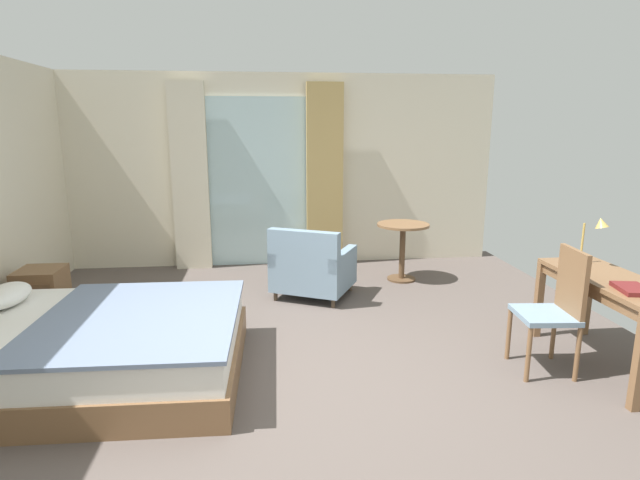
{
  "coord_description": "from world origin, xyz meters",
  "views": [
    {
      "loc": [
        -0.28,
        -3.37,
        1.87
      ],
      "look_at": [
        0.19,
        0.71,
        0.94
      ],
      "focal_mm": 28.69,
      "sensor_mm": 36.0,
      "label": 1
    }
  ],
  "objects_px": {
    "nightstand": "(42,294)",
    "round_cafe_table": "(403,239)",
    "bed": "(81,346)",
    "writing_desk": "(614,291)",
    "closed_book": "(633,289)",
    "desk_lamp": "(594,235)",
    "armchair_by_window": "(312,269)",
    "desk_chair": "(556,304)"
  },
  "relations": [
    {
      "from": "bed",
      "to": "desk_lamp",
      "type": "bearing_deg",
      "value": 1.79
    },
    {
      "from": "bed",
      "to": "closed_book",
      "type": "relative_size",
      "value": 8.09
    },
    {
      "from": "bed",
      "to": "armchair_by_window",
      "type": "xyz_separation_m",
      "value": [
        1.9,
        1.68,
        0.06
      ]
    },
    {
      "from": "writing_desk",
      "to": "armchair_by_window",
      "type": "relative_size",
      "value": 1.28
    },
    {
      "from": "closed_book",
      "to": "round_cafe_table",
      "type": "bearing_deg",
      "value": 119.44
    },
    {
      "from": "desk_chair",
      "to": "round_cafe_table",
      "type": "distance_m",
      "value": 2.51
    },
    {
      "from": "desk_chair",
      "to": "desk_lamp",
      "type": "xyz_separation_m",
      "value": [
        0.52,
        0.39,
        0.44
      ]
    },
    {
      "from": "nightstand",
      "to": "desk_chair",
      "type": "xyz_separation_m",
      "value": [
        4.37,
        -1.6,
        0.28
      ]
    },
    {
      "from": "desk_lamp",
      "to": "closed_book",
      "type": "xyz_separation_m",
      "value": [
        -0.14,
        -0.68,
        -0.24
      ]
    },
    {
      "from": "nightstand",
      "to": "closed_book",
      "type": "bearing_deg",
      "value": -21.64
    },
    {
      "from": "closed_book",
      "to": "writing_desk",
      "type": "bearing_deg",
      "value": 85.58
    },
    {
      "from": "desk_chair",
      "to": "nightstand",
      "type": "bearing_deg",
      "value": 159.94
    },
    {
      "from": "nightstand",
      "to": "writing_desk",
      "type": "distance_m",
      "value": 5.1
    },
    {
      "from": "bed",
      "to": "round_cafe_table",
      "type": "xyz_separation_m",
      "value": [
        3.06,
        2.19,
        0.25
      ]
    },
    {
      "from": "closed_book",
      "to": "bed",
      "type": "bearing_deg",
      "value": -176.52
    },
    {
      "from": "nightstand",
      "to": "round_cafe_table",
      "type": "height_order",
      "value": "round_cafe_table"
    },
    {
      "from": "closed_book",
      "to": "armchair_by_window",
      "type": "height_order",
      "value": "armchair_by_window"
    },
    {
      "from": "armchair_by_window",
      "to": "round_cafe_table",
      "type": "relative_size",
      "value": 1.45
    },
    {
      "from": "closed_book",
      "to": "round_cafe_table",
      "type": "height_order",
      "value": "closed_book"
    },
    {
      "from": "writing_desk",
      "to": "desk_chair",
      "type": "relative_size",
      "value": 1.36
    },
    {
      "from": "writing_desk",
      "to": "round_cafe_table",
      "type": "relative_size",
      "value": 1.86
    },
    {
      "from": "writing_desk",
      "to": "armchair_by_window",
      "type": "height_order",
      "value": "armchair_by_window"
    },
    {
      "from": "desk_chair",
      "to": "desk_lamp",
      "type": "relative_size",
      "value": 2.26
    },
    {
      "from": "bed",
      "to": "nightstand",
      "type": "xyz_separation_m",
      "value": [
        -0.8,
        1.33,
        -0.01
      ]
    },
    {
      "from": "desk_chair",
      "to": "writing_desk",
      "type": "bearing_deg",
      "value": 0.72
    },
    {
      "from": "bed",
      "to": "desk_chair",
      "type": "height_order",
      "value": "bed"
    },
    {
      "from": "writing_desk",
      "to": "desk_lamp",
      "type": "bearing_deg",
      "value": 81.87
    },
    {
      "from": "desk_lamp",
      "to": "round_cafe_table",
      "type": "relative_size",
      "value": 0.61
    },
    {
      "from": "writing_desk",
      "to": "bed",
      "type": "bearing_deg",
      "value": 176.37
    },
    {
      "from": "writing_desk",
      "to": "desk_chair",
      "type": "bearing_deg",
      "value": -179.28
    },
    {
      "from": "nightstand",
      "to": "desk_chair",
      "type": "relative_size",
      "value": 0.52
    },
    {
      "from": "desk_lamp",
      "to": "armchair_by_window",
      "type": "xyz_separation_m",
      "value": [
        -2.19,
        1.55,
        -0.66
      ]
    },
    {
      "from": "nightstand",
      "to": "armchair_by_window",
      "type": "bearing_deg",
      "value": 7.23
    },
    {
      "from": "closed_book",
      "to": "desk_lamp",
      "type": "bearing_deg",
      "value": 89.89
    },
    {
      "from": "closed_book",
      "to": "armchair_by_window",
      "type": "xyz_separation_m",
      "value": [
        -2.05,
        2.23,
        -0.41
      ]
    },
    {
      "from": "writing_desk",
      "to": "desk_chair",
      "type": "xyz_separation_m",
      "value": [
        -0.46,
        -0.01,
        -0.09
      ]
    },
    {
      "from": "closed_book",
      "to": "nightstand",
      "type": "bearing_deg",
      "value": 169.77
    },
    {
      "from": "armchair_by_window",
      "to": "round_cafe_table",
      "type": "distance_m",
      "value": 1.29
    },
    {
      "from": "nightstand",
      "to": "closed_book",
      "type": "height_order",
      "value": "closed_book"
    },
    {
      "from": "bed",
      "to": "writing_desk",
      "type": "xyz_separation_m",
      "value": [
        4.03,
        -0.26,
        0.36
      ]
    },
    {
      "from": "bed",
      "to": "nightstand",
      "type": "height_order",
      "value": "bed"
    },
    {
      "from": "closed_book",
      "to": "desk_chair",
      "type": "bearing_deg",
      "value": 154.15
    }
  ]
}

